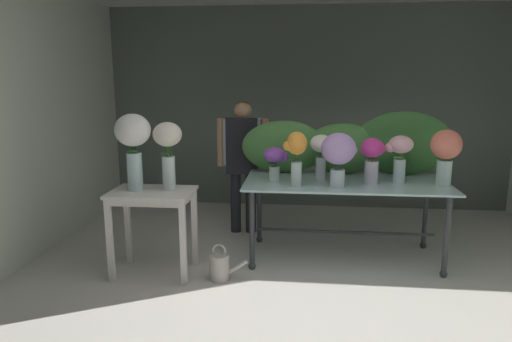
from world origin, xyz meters
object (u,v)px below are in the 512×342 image
at_px(vase_magenta_snapdragons, 372,157).
at_px(watering_can, 220,266).
at_px(vase_coral_tulips, 446,151).
at_px(vase_white_roses_tall, 133,140).
at_px(side_table_white, 152,203).
at_px(display_table_glass, 345,192).
at_px(vase_cream_lisianthus_tall, 168,146).
at_px(vase_blush_stock, 400,153).
at_px(vase_sunset_roses, 296,152).
at_px(vase_lilac_carnations, 339,153).
at_px(florist, 243,153).
at_px(vase_ivory_dahlias, 321,150).
at_px(vase_violet_hydrangea, 275,160).

xyz_separation_m(vase_magenta_snapdragons, watering_can, (-1.39, -0.55, -0.94)).
relative_size(vase_coral_tulips, vase_white_roses_tall, 0.76).
bearing_deg(side_table_white, watering_can, -7.51).
distance_m(display_table_glass, watering_can, 1.43).
bearing_deg(vase_cream_lisianthus_tall, vase_magenta_snapdragons, 12.50).
relative_size(vase_blush_stock, vase_coral_tulips, 0.87).
height_order(vase_sunset_roses, vase_coral_tulips, vase_coral_tulips).
bearing_deg(side_table_white, vase_blush_stock, 12.94).
bearing_deg(vase_sunset_roses, watering_can, -150.92).
relative_size(vase_sunset_roses, vase_white_roses_tall, 0.74).
height_order(vase_blush_stock, vase_cream_lisianthus_tall, vase_cream_lisianthus_tall).
xyz_separation_m(vase_lilac_carnations, vase_white_roses_tall, (-1.84, -0.30, 0.13)).
height_order(florist, vase_ivory_dahlias, florist).
xyz_separation_m(vase_coral_tulips, watering_can, (-2.06, -0.56, -1.00)).
relative_size(vase_blush_stock, vase_cream_lisianthus_tall, 0.74).
bearing_deg(display_table_glass, florist, 148.31).
distance_m(side_table_white, vase_coral_tulips, 2.77).
xyz_separation_m(vase_violet_hydrangea, vase_blush_stock, (1.19, 0.06, 0.08)).
distance_m(side_table_white, vase_sunset_roses, 1.41).
distance_m(vase_ivory_dahlias, vase_magenta_snapdragons, 0.50).
relative_size(display_table_glass, vase_magenta_snapdragons, 4.47).
xyz_separation_m(display_table_glass, vase_ivory_dahlias, (-0.25, 0.03, 0.41)).
xyz_separation_m(vase_lilac_carnations, vase_magenta_snapdragons, (0.33, 0.16, -0.07)).
bearing_deg(vase_blush_stock, vase_sunset_roses, -166.48).
distance_m(vase_blush_stock, vase_cream_lisianthus_tall, 2.19).
bearing_deg(watering_can, display_table_glass, 28.71).
bearing_deg(vase_lilac_carnations, vase_cream_lisianthus_tall, -170.68).
relative_size(vase_ivory_dahlias, vase_cream_lisianthus_tall, 0.73).
distance_m(vase_lilac_carnations, vase_blush_stock, 0.64).
relative_size(vase_sunset_roses, vase_magenta_snapdragons, 1.16).
xyz_separation_m(display_table_glass, watering_can, (-1.16, -0.63, -0.56)).
height_order(vase_lilac_carnations, vase_magenta_snapdragons, vase_lilac_carnations).
height_order(vase_magenta_snapdragons, vase_cream_lisianthus_tall, vase_cream_lisianthus_tall).
xyz_separation_m(florist, vase_coral_tulips, (2.02, -0.76, 0.18)).
relative_size(display_table_glass, vase_lilac_carnations, 3.91).
relative_size(vase_violet_hydrangea, vase_white_roses_tall, 0.49).
distance_m(vase_sunset_roses, vase_magenta_snapdragons, 0.74).
bearing_deg(vase_ivory_dahlias, vase_blush_stock, -4.36).
bearing_deg(side_table_white, vase_coral_tulips, 10.06).
height_order(side_table_white, vase_magenta_snapdragons, vase_magenta_snapdragons).
distance_m(vase_violet_hydrangea, watering_can, 1.15).
bearing_deg(vase_ivory_dahlias, vase_white_roses_tall, -160.98).
height_order(side_table_white, florist, florist).
bearing_deg(vase_coral_tulips, vase_magenta_snapdragons, -178.94).
bearing_deg(vase_cream_lisianthus_tall, vase_lilac_carnations, 9.32).
distance_m(vase_sunset_roses, vase_white_roses_tall, 1.48).
xyz_separation_m(florist, vase_white_roses_tall, (-0.82, -1.24, 0.31)).
distance_m(vase_violet_hydrangea, vase_cream_lisianthus_tall, 1.05).
distance_m(vase_lilac_carnations, vase_white_roses_tall, 1.87).
distance_m(side_table_white, vase_white_roses_tall, 0.60).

